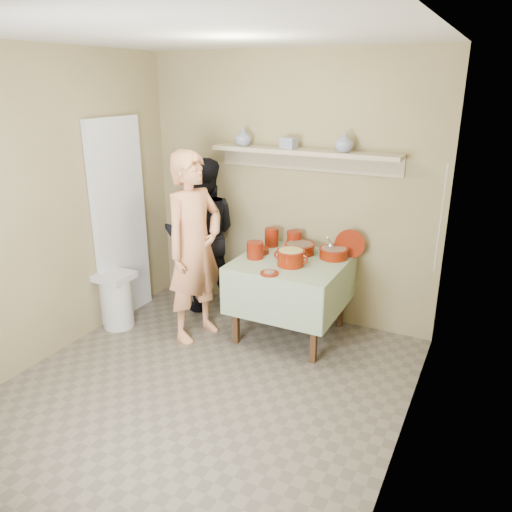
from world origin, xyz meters
The scene contains 22 objects.
ground centered at (0.00, 0.00, 0.00)m, with size 3.50×3.50×0.00m, color #645C4F.
tile_panel centered at (-1.46, 0.95, 1.00)m, with size 0.06×0.70×2.00m, color silver.
plate_stack_a centered at (-0.09, 1.56, 0.85)m, with size 0.14×0.14×0.18m, color #671204.
plate_stack_b centered at (0.14, 1.60, 0.85)m, with size 0.14×0.14×0.17m, color #671204.
bowl_stack centered at (-0.07, 1.17, 0.84)m, with size 0.16×0.16×0.16m, color #671204.
empty_bowl centered at (-0.10, 1.32, 0.79)m, with size 0.18×0.18×0.05m, color #671204.
propped_lid centered at (0.69, 1.61, 0.88)m, with size 0.28×0.28×0.02m, color #671204.
vase_right centered at (0.58, 1.61, 1.81)m, with size 0.17×0.17×0.18m, color navy.
vase_left centered at (-0.42, 1.62, 1.81)m, with size 0.16×0.16×0.17m, color navy.
ceramic_box centered at (0.06, 1.60, 1.77)m, with size 0.14×0.10×0.10m, color navy.
person_cook centered at (-0.54, 0.87, 0.88)m, with size 0.64×0.42×1.76m, color tan.
person_helper centered at (-0.83, 1.45, 0.80)m, with size 0.78×0.61×1.60m, color black.
room_shell centered at (0.00, 0.00, 1.61)m, with size 3.04×3.54×2.62m.
serving_table centered at (0.25, 1.28, 0.64)m, with size 0.97×0.97×0.76m.
cazuela_meat_a centered at (0.24, 1.48, 0.82)m, with size 0.30×0.30×0.10m.
cazuela_meat_b centered at (0.58, 1.50, 0.82)m, with size 0.28×0.28×0.10m.
ladle centered at (0.54, 1.52, 0.87)m, with size 0.08×0.26×0.19m.
cazuela_rice centered at (0.30, 1.14, 0.85)m, with size 0.33×0.25×0.14m.
front_plate centered at (0.22, 0.86, 0.77)m, with size 0.16×0.16×0.03m.
wall_shelf centered at (0.20, 1.65, 1.67)m, with size 1.80×0.25×0.21m.
trash_bin centered at (-1.34, 0.67, 0.28)m, with size 0.32×0.32×0.56m.
electrical_cord centered at (1.47, 1.48, 1.25)m, with size 0.01×0.05×0.90m.
Camera 1 is at (1.89, -2.71, 2.32)m, focal length 35.00 mm.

